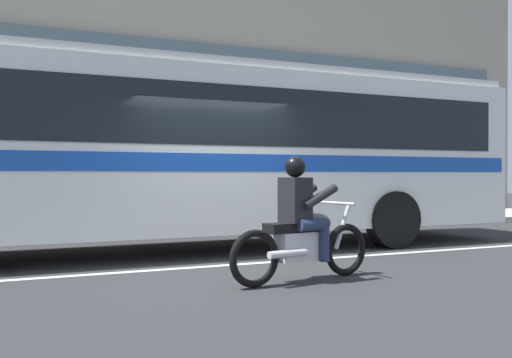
% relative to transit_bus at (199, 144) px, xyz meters
% --- Properties ---
extents(ground_plane, '(60.00, 60.00, 0.00)m').
position_rel_transit_bus_xyz_m(ground_plane, '(-0.14, -1.19, -1.88)').
color(ground_plane, '#2B2B2D').
extents(sidewalk_curb, '(28.00, 3.80, 0.15)m').
position_rel_transit_bus_xyz_m(sidewalk_curb, '(-0.14, 3.91, -1.81)').
color(sidewalk_curb, '#A39E93').
rests_on(sidewalk_curb, ground_plane).
extents(lane_center_stripe, '(26.60, 0.14, 0.01)m').
position_rel_transit_bus_xyz_m(lane_center_stripe, '(-0.14, -1.79, -1.88)').
color(lane_center_stripe, silver).
rests_on(lane_center_stripe, ground_plane).
extents(transit_bus, '(12.12, 2.71, 3.22)m').
position_rel_transit_bus_xyz_m(transit_bus, '(0.00, 0.00, 0.00)').
color(transit_bus, white).
rests_on(transit_bus, ground_plane).
extents(motorcycle_with_rider, '(2.12, 0.73, 1.56)m').
position_rel_transit_bus_xyz_m(motorcycle_with_rider, '(0.28, -3.33, -1.23)').
color(motorcycle_with_rider, black).
rests_on(motorcycle_with_rider, ground_plane).
extents(fire_hydrant, '(0.22, 0.30, 0.75)m').
position_rel_transit_bus_xyz_m(fire_hydrant, '(2.32, 2.78, -1.37)').
color(fire_hydrant, '#4C8C3F').
rests_on(fire_hydrant, sidewalk_curb).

